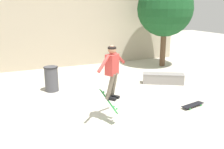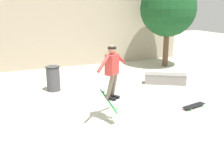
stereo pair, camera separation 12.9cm
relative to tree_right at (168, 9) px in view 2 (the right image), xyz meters
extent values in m
plane|color=beige|center=(-5.17, -5.06, -2.83)|extent=(40.00, 40.00, 0.00)
cube|color=#B7A88E|center=(-5.17, 1.94, -1.11)|extent=(13.82, 0.40, 3.45)
cylinder|color=brown|center=(0.00, 0.00, -1.92)|extent=(0.27, 0.27, 1.83)
sphere|color=#194C23|center=(0.00, 0.00, 0.01)|extent=(2.70, 2.70, 2.70)
cube|color=gray|center=(-1.74, -2.60, -2.62)|extent=(1.55, 1.10, 0.42)
cube|color=#B7B7BC|center=(-1.83, -2.76, -2.42)|extent=(1.38, 0.81, 0.02)
cylinder|color=#47474C|center=(-5.92, -1.73, -2.38)|extent=(0.47, 0.47, 0.90)
torus|color=black|center=(-5.92, -1.73, -1.95)|extent=(0.51, 0.51, 0.04)
cube|color=#B23833|center=(-4.91, -4.83, -1.29)|extent=(0.41, 0.38, 0.53)
sphere|color=#A37556|center=(-4.91, -4.83, -0.90)|extent=(0.29, 0.29, 0.21)
ellipsoid|color=black|center=(-4.91, -4.83, -0.87)|extent=(0.31, 0.31, 0.12)
cylinder|color=#6B6051|center=(-4.84, -4.78, -1.84)|extent=(0.20, 0.30, 0.72)
cube|color=black|center=(-4.82, -4.80, -2.17)|extent=(0.23, 0.27, 0.07)
cylinder|color=#6B6051|center=(-4.98, -4.88, -1.84)|extent=(0.28, 0.25, 0.72)
cube|color=black|center=(-4.96, -4.90, -2.17)|extent=(0.23, 0.27, 0.07)
cylinder|color=#B23833|center=(-4.60, -4.61, -1.19)|extent=(0.45, 0.35, 0.38)
cylinder|color=#B23833|center=(-5.22, -5.05, -1.19)|extent=(0.45, 0.35, 0.38)
cube|color=#237F38|center=(-4.99, -4.79, -2.28)|extent=(0.32, 0.79, 0.58)
cylinder|color=green|center=(-4.96, -5.07, -2.32)|extent=(0.06, 0.06, 0.07)
cylinder|color=green|center=(-4.83, -4.95, -2.46)|extent=(0.06, 0.06, 0.07)
cylinder|color=green|center=(-5.07, -4.65, -2.05)|extent=(0.06, 0.06, 0.07)
cylinder|color=green|center=(-4.94, -4.53, -2.18)|extent=(0.06, 0.06, 0.07)
cube|color=black|center=(-2.28, -4.95, -2.76)|extent=(0.85, 0.36, 0.02)
cylinder|color=green|center=(-2.51, -5.10, -2.80)|extent=(0.06, 0.03, 0.05)
cylinder|color=green|center=(-2.56, -4.89, -2.80)|extent=(0.06, 0.03, 0.05)
cylinder|color=green|center=(-2.01, -5.01, -2.80)|extent=(0.06, 0.03, 0.05)
cylinder|color=green|center=(-2.06, -4.79, -2.80)|extent=(0.06, 0.03, 0.05)
camera|label=1|loc=(-7.34, -10.43, 0.14)|focal=40.00mm
camera|label=2|loc=(-7.23, -10.48, 0.14)|focal=40.00mm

